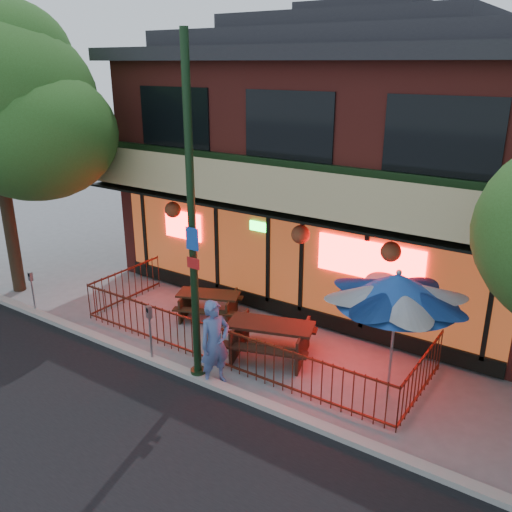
{
  "coord_description": "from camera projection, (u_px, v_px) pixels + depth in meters",
  "views": [
    {
      "loc": [
        6.7,
        -8.08,
        6.41
      ],
      "look_at": [
        -0.12,
        2.0,
        2.05
      ],
      "focal_mm": 38.0,
      "sensor_mm": 36.0,
      "label": 1
    }
  ],
  "objects": [
    {
      "name": "parking_meter_near",
      "position": [
        150.0,
        325.0,
        11.98
      ],
      "size": [
        0.14,
        0.13,
        1.38
      ],
      "color": "gray",
      "rests_on": "ground"
    },
    {
      "name": "restaurant_building",
      "position": [
        355.0,
        143.0,
        16.15
      ],
      "size": [
        12.96,
        9.49,
        8.05
      ],
      "color": "maroon",
      "rests_on": "ground"
    },
    {
      "name": "parking_meter_far",
      "position": [
        32.0,
        285.0,
        14.44
      ],
      "size": [
        0.1,
        0.09,
        1.18
      ],
      "color": "#94979C",
      "rests_on": "ground"
    },
    {
      "name": "street_light",
      "position": [
        193.0,
        239.0,
        10.62
      ],
      "size": [
        0.43,
        0.32,
        7.0
      ],
      "color": "black",
      "rests_on": "ground"
    },
    {
      "name": "ground",
      "position": [
        210.0,
        369.0,
        12.0
      ],
      "size": [
        80.0,
        80.0,
        0.0
      ],
      "primitive_type": "plane",
      "color": "gray",
      "rests_on": "ground"
    },
    {
      "name": "curb",
      "position": [
        195.0,
        377.0,
        11.59
      ],
      "size": [
        80.0,
        0.25,
        0.12
      ],
      "primitive_type": "cube",
      "color": "#999993",
      "rests_on": "ground"
    },
    {
      "name": "picnic_table_left",
      "position": [
        209.0,
        301.0,
        14.29
      ],
      "size": [
        1.97,
        1.77,
        0.69
      ],
      "color": "#342112",
      "rests_on": "ground"
    },
    {
      "name": "patio_umbrella",
      "position": [
        397.0,
        289.0,
        10.36
      ],
      "size": [
        2.37,
        2.37,
        2.71
      ],
      "color": "gray",
      "rests_on": "ground"
    },
    {
      "name": "patio_fence",
      "position": [
        223.0,
        335.0,
        12.17
      ],
      "size": [
        8.44,
        2.62,
        1.0
      ],
      "color": "#4C1B10",
      "rests_on": "ground"
    },
    {
      "name": "pedestrian",
      "position": [
        215.0,
        343.0,
        11.17
      ],
      "size": [
        0.66,
        0.8,
        1.88
      ],
      "primitive_type": "imported",
      "rotation": [
        0.0,
        0.0,
        1.22
      ],
      "color": "#4C6299",
      "rests_on": "ground"
    },
    {
      "name": "picnic_table_right",
      "position": [
        271.0,
        335.0,
        12.36
      ],
      "size": [
        2.3,
        2.01,
        0.83
      ],
      "color": "#331A12",
      "rests_on": "ground"
    }
  ]
}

